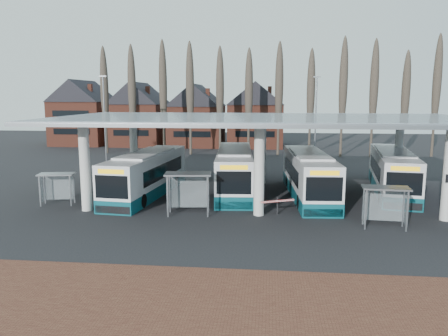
# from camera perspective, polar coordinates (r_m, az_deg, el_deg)

# --- Properties ---
(ground) EXTENTS (140.00, 140.00, 0.00)m
(ground) POSITION_cam_1_polar(r_m,az_deg,el_deg) (27.23, 4.41, -7.54)
(ground) COLOR black
(ground) RESTS_ON ground
(brick_strip) EXTENTS (70.00, 10.00, 0.03)m
(brick_strip) POSITION_cam_1_polar(r_m,az_deg,el_deg) (16.13, 3.17, -19.95)
(brick_strip) COLOR brown
(brick_strip) RESTS_ON ground
(station_canopy) EXTENTS (32.00, 16.00, 6.34)m
(station_canopy) POSITION_cam_1_polar(r_m,az_deg,el_deg) (34.13, 4.90, 5.60)
(station_canopy) COLOR silver
(station_canopy) RESTS_ON ground
(poplar_row) EXTENTS (45.10, 1.10, 14.50)m
(poplar_row) POSITION_cam_1_polar(r_m,az_deg,el_deg) (59.06, 5.41, 10.18)
(poplar_row) COLOR #473D33
(poplar_row) RESTS_ON ground
(townhouse_row) EXTENTS (36.80, 10.30, 12.25)m
(townhouse_row) POSITION_cam_1_polar(r_m,az_deg,el_deg) (71.96, -7.29, 7.74)
(townhouse_row) COLOR brown
(townhouse_row) RESTS_ON ground
(lamp_post_a) EXTENTS (0.80, 0.16, 10.17)m
(lamp_post_a) POSITION_cam_1_polar(r_m,az_deg,el_deg) (51.59, -15.33, 6.19)
(lamp_post_a) COLOR slate
(lamp_post_a) RESTS_ON ground
(lamp_post_b) EXTENTS (0.80, 0.16, 10.17)m
(lamp_post_b) POSITION_cam_1_polar(r_m,az_deg,el_deg) (52.39, 11.89, 6.37)
(lamp_post_b) COLOR slate
(lamp_post_b) RESTS_ON ground
(bus_0) EXTENTS (3.91, 12.75, 3.49)m
(bus_0) POSITION_cam_1_polar(r_m,az_deg,el_deg) (35.72, -10.02, -0.87)
(bus_0) COLOR silver
(bus_0) RESTS_ON ground
(bus_1) EXTENTS (3.68, 13.09, 3.59)m
(bus_1) POSITION_cam_1_polar(r_m,az_deg,el_deg) (36.63, 1.39, -0.40)
(bus_1) COLOR silver
(bus_1) RESTS_ON ground
(bus_2) EXTENTS (3.56, 12.89, 3.54)m
(bus_2) POSITION_cam_1_polar(r_m,az_deg,el_deg) (35.26, 11.00, -0.99)
(bus_2) COLOR silver
(bus_2) RESTS_ON ground
(bus_3) EXTENTS (4.51, 12.95, 3.53)m
(bus_3) POSITION_cam_1_polar(r_m,az_deg,el_deg) (38.74, 21.13, -0.54)
(bus_3) COLOR silver
(bus_3) RESTS_ON ground
(shelter_0) EXTENTS (2.69, 1.67, 2.33)m
(shelter_0) POSITION_cam_1_polar(r_m,az_deg,el_deg) (34.30, -20.94, -1.69)
(shelter_0) COLOR gray
(shelter_0) RESTS_ON ground
(shelter_1) EXTENTS (3.21, 1.85, 2.85)m
(shelter_1) POSITION_cam_1_polar(r_m,az_deg,el_deg) (29.42, -4.68, -2.10)
(shelter_1) COLOR gray
(shelter_1) RESTS_ON ground
(shelter_2) EXTENTS (2.83, 1.58, 2.53)m
(shelter_2) POSITION_cam_1_polar(r_m,az_deg,el_deg) (28.12, 20.29, -3.67)
(shelter_2) COLOR gray
(shelter_2) RESTS_ON ground
(barrier) EXTENTS (2.24, 1.14, 1.20)m
(barrier) POSITION_cam_1_polar(r_m,az_deg,el_deg) (29.35, 7.01, -4.44)
(barrier) COLOR black
(barrier) RESTS_ON ground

